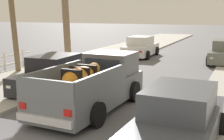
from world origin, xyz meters
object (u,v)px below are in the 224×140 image
Objects in this scene: car_left_near at (178,121)px; car_left_mid at (141,47)px; pickup_truck at (93,85)px; car_right_mid at (54,75)px.

car_left_near and car_left_mid have the same top height.
car_left_near is (3.39, -2.09, -0.10)m from pickup_truck.
pickup_truck reaches higher than car_left_near.
pickup_truck is at bearing -28.59° from car_right_mid.
car_left_mid is 11.31m from car_right_mid.
car_left_mid is (-5.86, 14.81, 0.00)m from car_left_near.
car_right_mid is (-2.59, 1.41, -0.10)m from pickup_truck.
car_right_mid is at bearing -90.57° from car_left_mid.
pickup_truck is 1.22× the size of car_right_mid.
car_left_mid is at bearing 111.59° from car_left_near.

